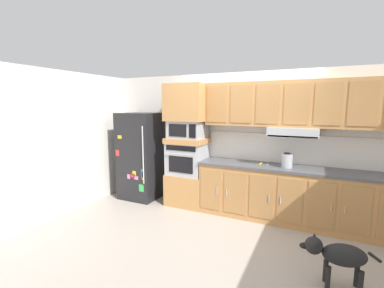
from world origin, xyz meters
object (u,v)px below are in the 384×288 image
screwdriver (261,164)px  dog (337,255)px  microwave (188,129)px  built_in_oven (188,159)px  refrigerator (141,156)px  electric_kettle (287,161)px

screwdriver → dog: 1.89m
dog → microwave: bearing=-40.3°
built_in_oven → microwave: (0.00, -0.00, 0.56)m
refrigerator → built_in_oven: bearing=3.7°
electric_kettle → dog: 1.71m
refrigerator → built_in_oven: size_ratio=2.51×
screwdriver → refrigerator: bearing=-179.2°
built_in_oven → microwave: size_ratio=1.09×
built_in_oven → dog: 2.93m
screwdriver → electric_kettle: electric_kettle is taller
refrigerator → screwdriver: size_ratio=12.53×
built_in_oven → dog: size_ratio=0.90×
microwave → screwdriver: bearing=-1.3°
electric_kettle → microwave: bearing=178.5°
microwave → dog: microwave is taller
refrigerator → microwave: refrigerator is taller
built_in_oven → screwdriver: built_in_oven is taller
screwdriver → built_in_oven: bearing=178.7°
built_in_oven → microwave: bearing=-0.8°
refrigerator → dog: size_ratio=2.27×
screwdriver → electric_kettle: 0.42m
refrigerator → electric_kettle: 2.86m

